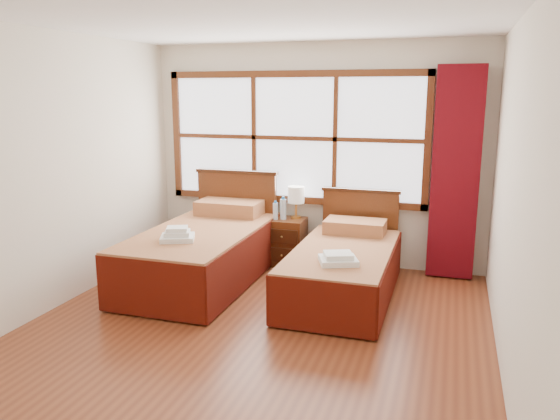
% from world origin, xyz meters
% --- Properties ---
extents(floor, '(4.50, 4.50, 0.00)m').
position_xyz_m(floor, '(0.00, 0.00, 0.00)').
color(floor, brown).
rests_on(floor, ground).
extents(ceiling, '(4.50, 4.50, 0.00)m').
position_xyz_m(ceiling, '(0.00, 0.00, 2.60)').
color(ceiling, white).
rests_on(ceiling, wall_back).
extents(wall_back, '(4.00, 0.00, 4.00)m').
position_xyz_m(wall_back, '(0.00, 2.25, 1.30)').
color(wall_back, silver).
rests_on(wall_back, floor).
extents(wall_left, '(0.00, 4.50, 4.50)m').
position_xyz_m(wall_left, '(-2.00, 0.00, 1.30)').
color(wall_left, silver).
rests_on(wall_left, floor).
extents(wall_right, '(0.00, 4.50, 4.50)m').
position_xyz_m(wall_right, '(2.00, 0.00, 1.30)').
color(wall_right, silver).
rests_on(wall_right, floor).
extents(window, '(3.16, 0.06, 1.56)m').
position_xyz_m(window, '(-0.25, 2.21, 1.50)').
color(window, white).
rests_on(window, wall_back).
extents(curtain, '(0.50, 0.16, 2.30)m').
position_xyz_m(curtain, '(1.60, 2.11, 1.17)').
color(curtain, maroon).
rests_on(curtain, wall_back).
extents(bed_left, '(1.12, 2.18, 1.10)m').
position_xyz_m(bed_left, '(-0.97, 1.20, 0.33)').
color(bed_left, '#371A0B').
rests_on(bed_left, floor).
extents(bed_right, '(0.98, 2.00, 0.94)m').
position_xyz_m(bed_right, '(0.58, 1.20, 0.29)').
color(bed_right, '#371A0B').
rests_on(bed_right, floor).
extents(nightstand, '(0.42, 0.42, 0.56)m').
position_xyz_m(nightstand, '(-0.27, 1.99, 0.28)').
color(nightstand, '#582A13').
rests_on(nightstand, floor).
extents(towels_left, '(0.41, 0.39, 0.14)m').
position_xyz_m(towels_left, '(-1.01, 0.67, 0.64)').
color(towels_left, white).
rests_on(towels_left, bed_left).
extents(towels_right, '(0.42, 0.40, 0.10)m').
position_xyz_m(towels_right, '(0.62, 0.67, 0.55)').
color(towels_right, white).
rests_on(towels_right, bed_right).
extents(lamp, '(0.20, 0.20, 0.38)m').
position_xyz_m(lamp, '(-0.18, 2.07, 0.83)').
color(lamp, gold).
rests_on(lamp, nightstand).
extents(bottle_near, '(0.06, 0.06, 0.22)m').
position_xyz_m(bottle_near, '(-0.39, 1.93, 0.66)').
color(bottle_near, silver).
rests_on(bottle_near, nightstand).
extents(bottle_far, '(0.07, 0.07, 0.27)m').
position_xyz_m(bottle_far, '(-0.31, 1.97, 0.69)').
color(bottle_far, silver).
rests_on(bottle_far, nightstand).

